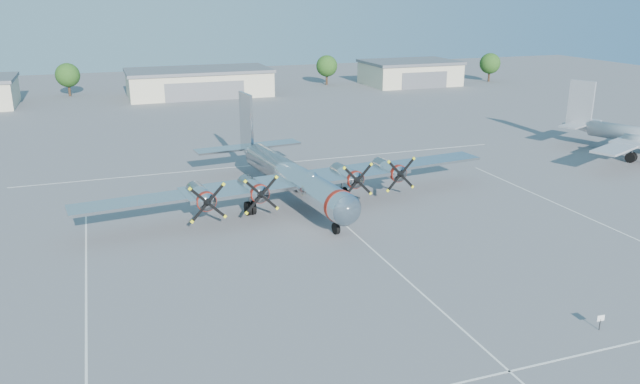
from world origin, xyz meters
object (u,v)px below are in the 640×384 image
object	(u,v)px
tree_west	(68,75)
info_placard	(601,320)
hangar_center	(199,82)
tree_east	(327,66)
twin_engine_east	(635,155)
tree_far_east	(490,64)
hangar_east	(410,73)
main_bomber_b29	(290,202)

from	to	relation	value
tree_west	info_placard	bearing A→B (deg)	-73.34
hangar_center	tree_east	distance (m)	30.64
tree_east	twin_engine_east	world-z (taller)	tree_east
hangar_center	tree_far_east	bearing A→B (deg)	-1.65
hangar_center	info_placard	distance (m)	102.42
tree_east	twin_engine_east	distance (m)	76.18
hangar_center	hangar_east	world-z (taller)	same
tree_west	tree_far_east	size ratio (longest dim) A/B	1.00
hangar_east	main_bomber_b29	world-z (taller)	hangar_east
tree_far_east	tree_west	bearing A→B (deg)	173.86
hangar_east	tree_far_east	size ratio (longest dim) A/B	3.10
twin_engine_east	info_placard	bearing A→B (deg)	-161.02
hangar_east	twin_engine_east	size ratio (longest dim) A/B	0.74
hangar_center	main_bomber_b29	xyz separation A→B (m)	(-2.72, -71.75, -2.71)
twin_engine_east	info_placard	xyz separation A→B (m)	(-36.97, -33.54, 0.71)
hangar_east	tree_east	size ratio (longest dim) A/B	3.10
tree_east	info_placard	world-z (taller)	tree_east
tree_west	twin_engine_east	size ratio (longest dim) A/B	0.24
tree_east	hangar_center	bearing A→B (deg)	-168.62
main_bomber_b29	hangar_center	bearing A→B (deg)	81.11
info_placard	hangar_east	bearing A→B (deg)	71.61
hangar_center	main_bomber_b29	size ratio (longest dim) A/B	0.69
tree_west	tree_far_east	xyz separation A→B (m)	(93.00, -10.00, 0.00)
tree_west	info_placard	world-z (taller)	tree_west
hangar_east	tree_far_east	world-z (taller)	tree_far_east
tree_east	tree_far_east	bearing A→B (deg)	-11.89
tree_far_east	info_placard	xyz separation A→B (m)	(-60.04, -100.12, -3.51)
tree_west	twin_engine_east	distance (m)	103.80
hangar_center	info_placard	world-z (taller)	hangar_center
tree_east	main_bomber_b29	size ratio (longest dim) A/B	0.16
hangar_east	twin_engine_east	world-z (taller)	hangar_east
tree_east	info_placard	xyz separation A→B (m)	(-22.04, -108.12, -3.51)
main_bomber_b29	twin_engine_east	xyz separation A→B (m)	(47.66, 3.20, 0.00)
tree_west	main_bomber_b29	xyz separation A→B (m)	(22.28, -79.79, -4.22)
tree_far_east	twin_engine_east	world-z (taller)	tree_far_east
info_placard	main_bomber_b29	bearing A→B (deg)	112.43
hangar_east	twin_engine_east	xyz separation A→B (m)	(-3.06, -68.55, -2.71)
tree_west	main_bomber_b29	bearing A→B (deg)	-74.40
hangar_center	tree_far_east	size ratio (longest dim) A/B	4.31
main_bomber_b29	twin_engine_east	bearing A→B (deg)	-2.87
hangar_center	tree_east	xyz separation A→B (m)	(30.00, 6.04, 1.51)
tree_west	tree_east	bearing A→B (deg)	-2.08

